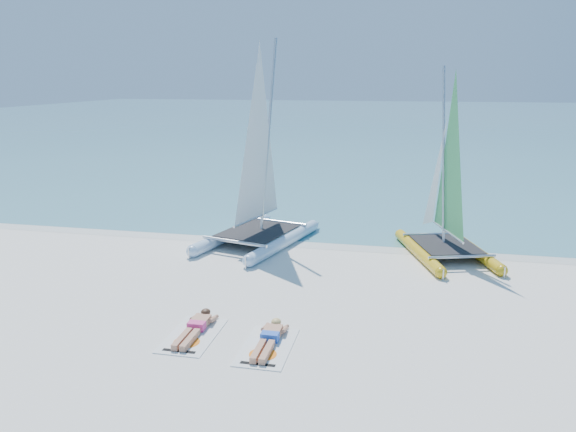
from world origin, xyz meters
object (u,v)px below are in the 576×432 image
(sunbather_a, at_px, (196,327))
(sunbather_b, at_px, (269,338))
(towel_a, at_px, (193,335))
(catamaran_blue, at_px, (258,182))
(catamaran_yellow, at_px, (444,194))
(towel_b, at_px, (267,347))

(sunbather_a, xyz_separation_m, sunbather_b, (1.69, -0.18, 0.00))
(towel_a, relative_size, sunbather_a, 1.07)
(catamaran_blue, distance_m, catamaran_yellow, 5.91)
(catamaran_blue, bearing_deg, catamaran_yellow, 17.02)
(towel_b, bearing_deg, catamaran_yellow, 63.10)
(catamaran_yellow, xyz_separation_m, sunbather_a, (-5.48, -7.10, -1.75))
(sunbather_b, bearing_deg, sunbather_a, 174.07)
(sunbather_a, relative_size, towel_b, 0.93)
(catamaran_yellow, bearing_deg, sunbather_b, -135.22)
(catamaran_yellow, relative_size, towel_b, 3.21)
(sunbather_a, height_order, sunbather_b, same)
(towel_b, xyz_separation_m, sunbather_b, (0.00, 0.19, 0.11))
(catamaran_blue, height_order, catamaran_yellow, catamaran_blue)
(catamaran_yellow, bearing_deg, sunbather_a, -145.37)
(catamaran_blue, relative_size, towel_a, 3.71)
(catamaran_yellow, height_order, sunbather_a, catamaran_yellow)
(catamaran_yellow, relative_size, sunbather_b, 3.44)
(towel_a, bearing_deg, towel_b, -5.93)
(catamaran_blue, relative_size, catamaran_yellow, 1.16)
(sunbather_b, bearing_deg, towel_a, -179.45)
(catamaran_yellow, xyz_separation_m, towel_a, (-5.48, -7.29, -1.86))
(catamaran_yellow, bearing_deg, towel_a, -144.63)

